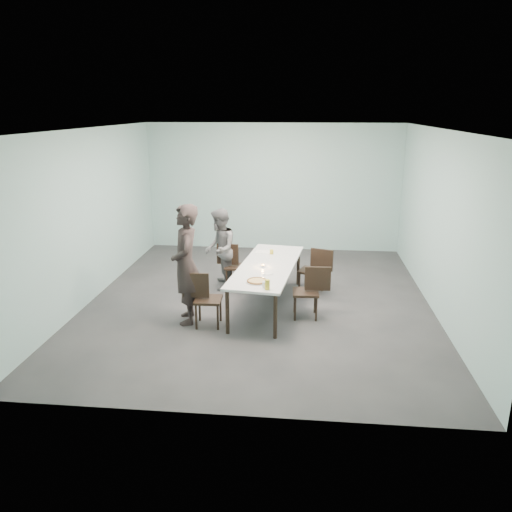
# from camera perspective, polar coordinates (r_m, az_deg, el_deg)

# --- Properties ---
(ground) EXTENTS (7.00, 7.00, 0.00)m
(ground) POSITION_cam_1_polar(r_m,az_deg,el_deg) (9.00, 0.35, -5.12)
(ground) COLOR #333335
(ground) RESTS_ON ground
(room_shell) EXTENTS (6.02, 7.02, 3.01)m
(room_shell) POSITION_cam_1_polar(r_m,az_deg,el_deg) (8.46, 0.38, 7.72)
(room_shell) COLOR #9FC8C6
(room_shell) RESTS_ON ground
(table) EXTENTS (1.20, 2.69, 0.75)m
(table) POSITION_cam_1_polar(r_m,az_deg,el_deg) (8.54, 1.30, -1.40)
(table) COLOR white
(table) RESTS_ON ground
(chair_near_left) EXTENTS (0.62, 0.44, 0.87)m
(chair_near_left) POSITION_cam_1_polar(r_m,az_deg,el_deg) (7.89, -6.08, -4.50)
(chair_near_left) COLOR black
(chair_near_left) RESTS_ON ground
(chair_far_left) EXTENTS (0.63, 0.46, 0.87)m
(chair_far_left) POSITION_cam_1_polar(r_m,az_deg,el_deg) (9.47, -2.60, -0.80)
(chair_far_left) COLOR black
(chair_far_left) RESTS_ON ground
(chair_near_right) EXTENTS (0.62, 0.44, 0.87)m
(chair_near_right) POSITION_cam_1_polar(r_m,az_deg,el_deg) (8.20, 6.26, -3.69)
(chair_near_right) COLOR black
(chair_near_right) RESTS_ON ground
(chair_far_right) EXTENTS (0.65, 0.53, 0.87)m
(chair_far_right) POSITION_cam_1_polar(r_m,az_deg,el_deg) (9.25, 6.84, -1.34)
(chair_far_right) COLOR black
(chair_far_right) RESTS_ON ground
(diner_near) EXTENTS (0.62, 0.79, 1.92)m
(diner_near) POSITION_cam_1_polar(r_m,az_deg,el_deg) (7.93, -8.01, -0.97)
(diner_near) COLOR black
(diner_near) RESTS_ON ground
(diner_far) EXTENTS (0.67, 0.81, 1.54)m
(diner_far) POSITION_cam_1_polar(r_m,az_deg,el_deg) (9.43, -4.16, 0.79)
(diner_far) COLOR slate
(diner_far) RESTS_ON ground
(pizza) EXTENTS (0.34, 0.34, 0.04)m
(pizza) POSITION_cam_1_polar(r_m,az_deg,el_deg) (7.68, 0.11, -2.89)
(pizza) COLOR white
(pizza) RESTS_ON table
(side_plate) EXTENTS (0.18, 0.18, 0.01)m
(side_plate) POSITION_cam_1_polar(r_m,az_deg,el_deg) (8.09, 1.34, -1.98)
(side_plate) COLOR white
(side_plate) RESTS_ON table
(beer_glass) EXTENTS (0.08, 0.08, 0.15)m
(beer_glass) POSITION_cam_1_polar(r_m,az_deg,el_deg) (7.37, 1.30, -3.28)
(beer_glass) COLOR gold
(beer_glass) RESTS_ON table
(water_tumbler) EXTENTS (0.08, 0.08, 0.09)m
(water_tumbler) POSITION_cam_1_polar(r_m,az_deg,el_deg) (7.46, 1.03, -3.28)
(water_tumbler) COLOR silver
(water_tumbler) RESTS_ON table
(tealight) EXTENTS (0.06, 0.06, 0.05)m
(tealight) POSITION_cam_1_polar(r_m,az_deg,el_deg) (8.40, 0.79, -1.15)
(tealight) COLOR silver
(tealight) RESTS_ON table
(amber_tumbler) EXTENTS (0.07, 0.07, 0.08)m
(amber_tumbler) POSITION_cam_1_polar(r_m,az_deg,el_deg) (9.16, 1.80, 0.48)
(amber_tumbler) COLOR gold
(amber_tumbler) RESTS_ON table
(menu) EXTENTS (0.32, 0.25, 0.01)m
(menu) POSITION_cam_1_polar(r_m,az_deg,el_deg) (9.29, 0.91, 0.49)
(menu) COLOR silver
(menu) RESTS_ON table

